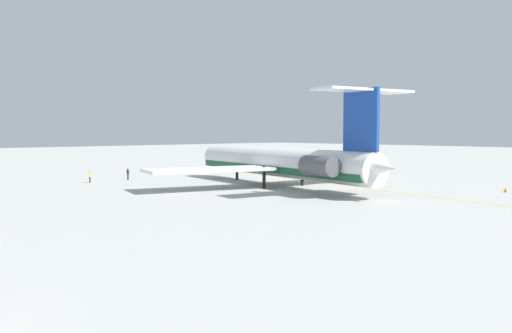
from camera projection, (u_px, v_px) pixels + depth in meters
name	position (u px, v px, depth m)	size (l,w,h in m)	color
ground	(306.00, 182.00, 74.55)	(380.57, 380.57, 0.00)	#ADADA8
main_jetliner	(283.00, 162.00, 67.85)	(39.51, 35.17, 11.57)	white
ground_crew_near_nose	(90.00, 175.00, 73.40)	(0.27, 0.37, 1.69)	black
ground_crew_near_tail	(310.00, 164.00, 98.49)	(0.43, 0.27, 1.70)	black
ground_crew_portside	(128.00, 172.00, 77.29)	(0.28, 0.44, 1.76)	black
safety_cone_nose	(506.00, 190.00, 61.92)	(0.40, 0.40, 0.55)	#EA590F
safety_cone_wingtip	(263.00, 170.00, 92.80)	(0.40, 0.40, 0.55)	#EA590F
taxiway_centreline	(317.00, 182.00, 74.33)	(79.19, 0.36, 0.01)	gold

